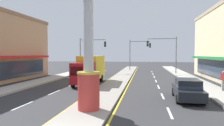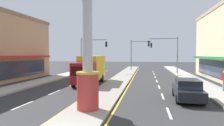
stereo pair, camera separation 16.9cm
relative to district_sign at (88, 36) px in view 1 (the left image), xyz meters
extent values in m
cube|color=gray|center=(0.00, 13.78, -4.28)|extent=(2.56, 52.00, 0.14)
cube|color=#ADA89E|center=(-9.12, 11.78, -4.26)|extent=(2.48, 60.00, 0.18)
cube|color=#ADA89E|center=(9.12, 11.78, -4.26)|extent=(2.48, 60.00, 0.18)
cube|color=silver|center=(-4.58, 0.58, -4.34)|extent=(0.14, 2.20, 0.01)
cube|color=silver|center=(-4.58, 4.98, -4.34)|extent=(0.14, 2.20, 0.01)
cube|color=silver|center=(-4.58, 9.38, -4.34)|extent=(0.14, 2.20, 0.01)
cube|color=silver|center=(-4.58, 13.78, -4.34)|extent=(0.14, 2.20, 0.01)
cube|color=silver|center=(-4.58, 18.18, -4.34)|extent=(0.14, 2.20, 0.01)
cube|color=silver|center=(-4.58, 22.58, -4.34)|extent=(0.14, 2.20, 0.01)
cube|color=silver|center=(-4.58, 26.98, -4.34)|extent=(0.14, 2.20, 0.01)
cube|color=silver|center=(4.58, 0.58, -4.34)|extent=(0.14, 2.20, 0.01)
cube|color=silver|center=(4.58, 4.98, -4.34)|extent=(0.14, 2.20, 0.01)
cube|color=silver|center=(4.58, 9.38, -4.34)|extent=(0.14, 2.20, 0.01)
cube|color=silver|center=(4.58, 13.78, -4.34)|extent=(0.14, 2.20, 0.01)
cube|color=silver|center=(4.58, 18.18, -4.34)|extent=(0.14, 2.20, 0.01)
cube|color=silver|center=(4.58, 22.58, -4.34)|extent=(0.14, 2.20, 0.01)
cube|color=silver|center=(4.58, 26.98, -4.34)|extent=(0.14, 2.20, 0.01)
cube|color=yellow|center=(-1.46, 13.78, -4.34)|extent=(0.12, 52.00, 0.01)
cube|color=yellow|center=(1.46, 13.78, -4.34)|extent=(0.12, 52.00, 0.01)
cylinder|color=#B7332D|center=(0.00, 0.00, -3.18)|extent=(1.25, 1.25, 2.05)
cylinder|color=gold|center=(0.00, 0.00, -2.09)|extent=(1.31, 1.31, 0.12)
cylinder|color=#B7B7BC|center=(0.00, 0.00, 0.14)|extent=(0.56, 0.56, 4.59)
cube|color=#B21E1E|center=(-11.66, 8.84, -1.35)|extent=(0.90, 15.78, 0.30)
cube|color=#283342|center=(-12.07, 8.84, -2.85)|extent=(0.08, 15.22, 2.00)
cube|color=#1E7038|center=(11.16, 11.67, -1.47)|extent=(0.90, 21.42, 0.30)
cube|color=#283342|center=(11.57, 11.67, -2.85)|extent=(0.08, 20.66, 2.00)
cylinder|color=slate|center=(-8.28, 22.74, -1.25)|extent=(0.16, 0.16, 6.20)
cylinder|color=slate|center=(-5.97, 22.74, 1.55)|extent=(4.62, 0.12, 0.12)
cube|color=black|center=(-3.66, 22.58, 0.74)|extent=(0.32, 0.24, 0.92)
sphere|color=black|center=(-3.66, 22.44, 1.04)|extent=(0.17, 0.17, 0.17)
sphere|color=yellow|center=(-3.66, 22.44, 0.74)|extent=(0.17, 0.17, 0.17)
sphere|color=black|center=(-3.66, 22.44, 0.44)|extent=(0.17, 0.17, 0.17)
cylinder|color=slate|center=(8.28, 22.28, -1.25)|extent=(0.16, 0.16, 6.20)
cylinder|color=slate|center=(5.97, 22.28, 1.55)|extent=(4.62, 0.12, 0.12)
cube|color=black|center=(3.66, 22.12, 0.74)|extent=(0.32, 0.24, 0.92)
sphere|color=black|center=(3.66, 21.98, 1.04)|extent=(0.17, 0.17, 0.17)
sphere|color=yellow|center=(3.66, 21.98, 0.74)|extent=(0.17, 0.17, 0.17)
sphere|color=black|center=(3.66, 21.98, 0.44)|extent=(0.17, 0.17, 0.17)
cylinder|color=slate|center=(0.26, 28.38, -1.25)|extent=(0.16, 0.16, 6.20)
cylinder|color=slate|center=(2.24, 28.38, 1.55)|extent=(3.96, 0.12, 0.12)
cube|color=black|center=(4.22, 28.22, 0.74)|extent=(0.32, 0.24, 0.92)
sphere|color=black|center=(4.22, 28.08, 1.04)|extent=(0.17, 0.17, 0.17)
sphere|color=black|center=(4.22, 28.08, 0.74)|extent=(0.17, 0.17, 0.17)
sphere|color=#19D83F|center=(4.22, 28.08, 0.44)|extent=(0.17, 0.17, 0.17)
cube|color=maroon|center=(-2.91, 7.82, -2.94)|extent=(2.14, 2.04, 2.10)
cube|color=#283342|center=(-2.89, 6.86, -2.64)|extent=(1.85, 0.12, 0.90)
cube|color=gold|center=(-2.98, 11.32, -2.53)|extent=(2.30, 4.84, 2.60)
cylinder|color=black|center=(-1.94, 7.64, -3.93)|extent=(0.28, 0.85, 0.84)
cylinder|color=black|center=(-3.87, 7.60, -3.93)|extent=(0.28, 0.85, 0.84)
cylinder|color=black|center=(-1.99, 12.06, -3.93)|extent=(0.28, 0.85, 0.84)
cylinder|color=black|center=(-4.01, 12.02, -3.93)|extent=(0.28, 0.85, 0.84)
cube|color=black|center=(6.23, 4.03, -3.75)|extent=(1.94, 4.37, 0.66)
cube|color=black|center=(6.22, 3.86, -3.12)|extent=(1.64, 2.21, 0.60)
cube|color=#283342|center=(6.22, 3.86, -3.30)|extent=(1.68, 2.24, 0.24)
cylinder|color=black|center=(5.48, 5.40, -4.04)|extent=(0.25, 0.63, 0.62)
cylinder|color=black|center=(7.10, 5.33, -4.04)|extent=(0.25, 0.63, 0.62)
cylinder|color=black|center=(5.36, 2.73, -4.04)|extent=(0.25, 0.63, 0.62)
cylinder|color=black|center=(6.98, 2.66, -4.04)|extent=(0.25, 0.63, 0.62)
cube|color=maroon|center=(-6.23, 18.01, -3.65)|extent=(2.09, 4.67, 0.80)
cube|color=maroon|center=(-6.22, 18.20, -2.85)|extent=(1.79, 2.92, 0.80)
cube|color=#283342|center=(-6.22, 18.20, -3.13)|extent=(1.83, 2.95, 0.24)
cylinder|color=black|center=(-5.42, 16.55, -4.01)|extent=(0.25, 0.69, 0.68)
cylinder|color=black|center=(-7.16, 16.62, -4.01)|extent=(0.25, 0.69, 0.68)
cylinder|color=black|center=(-5.30, 19.40, -4.01)|extent=(0.25, 0.69, 0.68)
cylinder|color=black|center=(-7.04, 19.47, -4.01)|extent=(0.25, 0.69, 0.68)
cube|color=black|center=(-6.23, 24.89, -3.75)|extent=(1.80, 4.32, 0.66)
cube|color=black|center=(-6.23, 25.07, -3.12)|extent=(1.57, 2.17, 0.60)
cube|color=#283342|center=(-6.23, 25.07, -3.30)|extent=(1.61, 2.19, 0.24)
cylinder|color=black|center=(-5.41, 23.57, -4.04)|extent=(0.23, 0.62, 0.62)
cylinder|color=black|center=(-7.03, 23.55, -4.04)|extent=(0.23, 0.62, 0.62)
cylinder|color=black|center=(-5.43, 26.24, -4.04)|extent=(0.23, 0.62, 0.62)
cylinder|color=black|center=(-7.05, 26.22, -4.04)|extent=(0.23, 0.62, 0.62)
cylinder|color=#B7B2AD|center=(9.81, 7.31, -3.72)|extent=(0.14, 0.14, 0.89)
cylinder|color=#B7B2AD|center=(9.95, 7.31, -3.72)|extent=(0.14, 0.14, 0.89)
cube|color=maroon|center=(9.88, 7.31, -2.98)|extent=(0.38, 0.46, 0.60)
sphere|color=tan|center=(9.88, 7.31, -2.57)|extent=(0.22, 0.22, 0.22)
camera|label=1|loc=(3.14, -10.58, -1.04)|focal=30.89mm
camera|label=2|loc=(3.30, -10.55, -1.04)|focal=30.89mm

